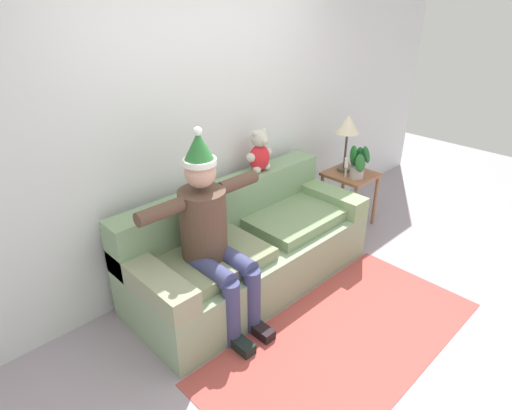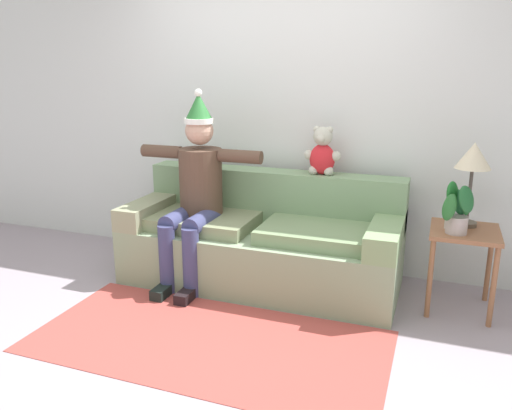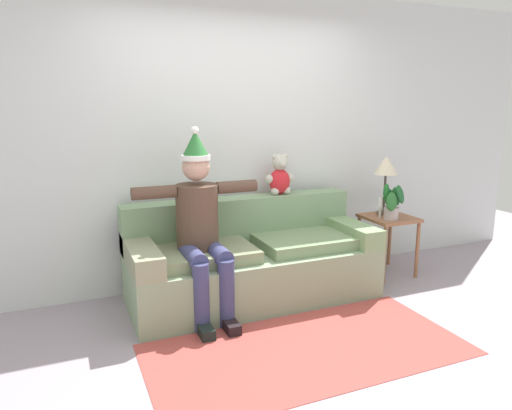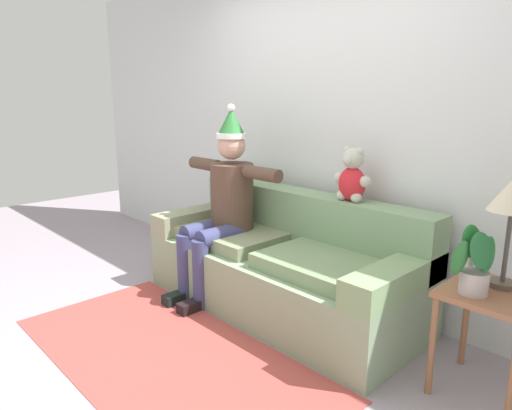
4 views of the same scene
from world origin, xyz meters
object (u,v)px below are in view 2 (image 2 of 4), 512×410
Objects in this scene: couch at (263,241)px; table_lamp at (473,160)px; potted_plant at (458,208)px; candle_tall at (447,210)px; teddy_bear at (322,153)px; person_seated at (196,188)px; side_table at (464,244)px.

couch is 3.63× the size of table_lamp.
candle_tall is (-0.06, 0.09, -0.04)m from potted_plant.
candle_tall is (0.95, -0.28, -0.30)m from teddy_bear.
person_seated is 4.23× the size of potted_plant.
teddy_bear is (0.40, 0.26, 0.69)m from couch.
table_lamp reaches higher than potted_plant.
couch reaches higher than candle_tall.
teddy_bear is (0.90, 0.43, 0.26)m from person_seated.
teddy_bear is at bearing 171.31° from table_lamp.
candle_tall is (1.85, 0.15, -0.04)m from person_seated.
table_lamp is 0.38m from candle_tall.
teddy_bear is at bearing 163.49° from candle_tall.
person_seated is 2.56× the size of table_lamp.
person_seated is at bearing -175.22° from side_table.
teddy_bear is 0.65× the size of side_table.
table_lamp is at bearing 40.94° from candle_tall.
side_table is at bearing 4.78° from person_seated.
person_seated reaches higher than teddy_bear.
table_lamp is 1.65× the size of potted_plant.
table_lamp reaches higher than side_table.
side_table is (1.97, 0.17, -0.28)m from person_seated.
person_seated reaches higher than candle_tall.
person_seated is at bearing -161.56° from couch.
potted_plant is (1.01, -0.37, -0.25)m from teddy_bear.
table_lamp is at bearing 71.34° from potted_plant.
person_seated is 3.96× the size of teddy_bear.
person_seated reaches higher than table_lamp.
side_table is at bearing 60.36° from potted_plant.
candle_tall is at bearing -171.05° from side_table.
person_seated is (-0.50, -0.17, 0.43)m from couch.
person_seated is 1.91m from potted_plant.
teddy_bear is at bearing 159.78° from potted_plant.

